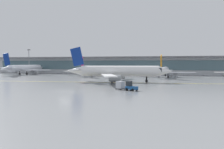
% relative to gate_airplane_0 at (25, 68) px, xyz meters
% --- Properties ---
extents(ground_plane, '(400.00, 400.00, 0.00)m').
position_rel_gate_airplane_0_xyz_m(ground_plane, '(53.28, -60.65, -3.30)').
color(ground_plane, gray).
extents(taxiway_centreline_stripe, '(109.41, 12.08, 0.01)m').
position_rel_gate_airplane_0_xyz_m(taxiway_centreline_stripe, '(59.18, -35.56, -3.30)').
color(taxiway_centreline_stripe, yellow).
rests_on(taxiway_centreline_stripe, ground_plane).
extents(terminal_concourse, '(176.15, 11.00, 9.60)m').
position_rel_gate_airplane_0_xyz_m(terminal_concourse, '(53.28, 20.45, 1.62)').
color(terminal_concourse, '#B2B7BC').
rests_on(terminal_concourse, ground_plane).
extents(gate_airplane_0, '(30.89, 33.23, 11.01)m').
position_rel_gate_airplane_0_xyz_m(gate_airplane_0, '(0.00, 0.00, 0.00)').
color(gate_airplane_0, silver).
rests_on(gate_airplane_0, ground_plane).
extents(gate_airplane_1, '(25.20, 27.20, 9.00)m').
position_rel_gate_airplane_0_xyz_m(gate_airplane_1, '(36.91, -2.10, -0.60)').
color(gate_airplane_1, white).
rests_on(gate_airplane_1, ground_plane).
extents(gate_airplane_2, '(26.61, 28.64, 9.49)m').
position_rel_gate_airplane_0_xyz_m(gate_airplane_2, '(72.03, -2.96, -0.46)').
color(gate_airplane_2, silver).
rests_on(gate_airplane_2, ground_plane).
extents(taxiing_regional_jet, '(34.83, 32.20, 11.53)m').
position_rel_gate_airplane_0_xyz_m(taxiing_regional_jet, '(58.73, -33.61, 0.16)').
color(taxiing_regional_jet, white).
rests_on(taxiing_regional_jet, ground_plane).
extents(baggage_tug, '(2.95, 2.52, 2.10)m').
position_rel_gate_airplane_0_xyz_m(baggage_tug, '(66.94, -55.41, -2.41)').
color(baggage_tug, '#194C8C').
rests_on(baggage_tug, ground_plane).
extents(cargo_dolly_lead, '(2.61, 2.41, 1.94)m').
position_rel_gate_airplane_0_xyz_m(cargo_dolly_lead, '(64.19, -53.92, -2.25)').
color(cargo_dolly_lead, '#595B60').
rests_on(cargo_dolly_lead, ground_plane).
extents(apron_light_mast_0, '(1.80, 0.36, 14.00)m').
position_rel_gate_airplane_0_xyz_m(apron_light_mast_0, '(-5.76, 11.93, 4.39)').
color(apron_light_mast_0, gray).
rests_on(apron_light_mast_0, ground_plane).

